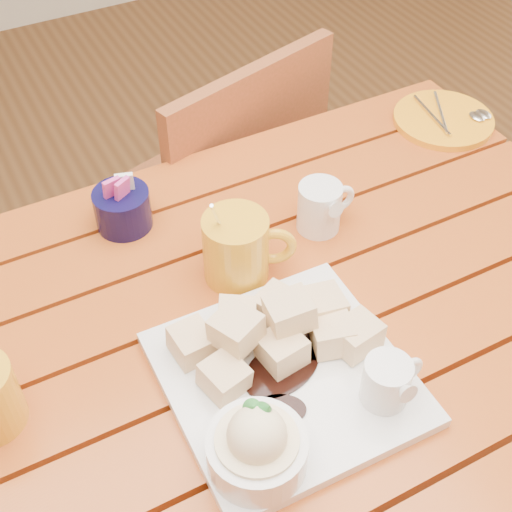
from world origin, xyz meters
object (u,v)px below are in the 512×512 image
orange_saucer (444,119)px  chair_far (219,202)px  dessert_plate (282,383)px  coffee_mug_right (238,247)px  table (254,378)px

orange_saucer → chair_far: 0.52m
dessert_plate → coffee_mug_right: (0.05, 0.21, 0.02)m
table → coffee_mug_right: coffee_mug_right is taller
table → orange_saucer: orange_saucer is taller
dessert_plate → chair_far: bearing=71.3°
chair_far → orange_saucer: bearing=123.6°
coffee_mug_right → chair_far: (0.17, 0.45, -0.33)m
dessert_plate → orange_saucer: bearing=34.3°
coffee_mug_right → orange_saucer: coffee_mug_right is taller
coffee_mug_right → chair_far: bearing=92.7°
dessert_plate → chair_far: 0.76m
dessert_plate → chair_far: dessert_plate is taller
table → orange_saucer: 0.61m
table → dessert_plate: dessert_plate is taller
table → coffee_mug_right: (0.03, 0.10, 0.16)m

